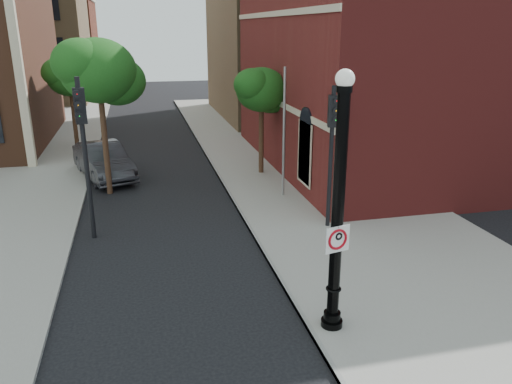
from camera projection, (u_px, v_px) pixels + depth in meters
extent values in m
plane|color=black|center=(224.00, 341.00, 11.53)|extent=(120.00, 120.00, 0.00)
cube|color=gray|center=(319.00, 190.00, 22.07)|extent=(8.00, 60.00, 0.12)
cube|color=gray|center=(231.00, 196.00, 21.19)|extent=(0.10, 60.00, 0.14)
cube|color=maroon|center=(477.00, 45.00, 26.10)|extent=(22.00, 16.00, 12.00)
cube|color=black|center=(305.00, 154.00, 20.31)|extent=(0.08, 1.40, 2.40)
cube|color=beige|center=(273.00, 100.00, 24.46)|extent=(0.06, 16.00, 0.25)
cube|color=beige|center=(274.00, 14.00, 23.21)|extent=(0.06, 16.00, 0.25)
cube|color=beige|center=(13.00, 25.00, 23.50)|extent=(0.40, 0.40, 14.00)
cube|color=olive|center=(20.00, 38.00, 47.66)|extent=(12.00, 12.00, 12.00)
cube|color=maroon|center=(45.00, 44.00, 60.90)|extent=(12.00, 12.00, 10.00)
cube|color=olive|center=(353.00, 26.00, 40.57)|extent=(22.00, 14.00, 14.00)
cylinder|color=black|center=(332.00, 325.00, 11.90)|extent=(0.52, 0.52, 0.28)
cylinder|color=black|center=(332.00, 316.00, 11.83)|extent=(0.41, 0.41, 0.23)
cylinder|color=black|center=(338.00, 215.00, 11.02)|extent=(0.28, 0.28, 5.34)
torus|color=black|center=(333.00, 289.00, 11.60)|extent=(0.37, 0.37, 0.06)
cylinder|color=black|center=(344.00, 89.00, 10.16)|extent=(0.33, 0.33, 0.14)
sphere|color=silver|center=(345.00, 79.00, 10.10)|extent=(0.41, 0.41, 0.41)
cube|color=white|center=(338.00, 239.00, 11.04)|extent=(0.61, 0.15, 0.62)
cube|color=black|center=(338.00, 227.00, 10.95)|extent=(0.61, 0.14, 0.05)
cube|color=black|center=(337.00, 251.00, 11.12)|extent=(0.61, 0.14, 0.05)
cube|color=black|center=(327.00, 242.00, 10.92)|extent=(0.05, 0.02, 0.62)
cube|color=black|center=(348.00, 237.00, 11.15)|extent=(0.05, 0.02, 0.62)
torus|color=#A90612|center=(338.00, 239.00, 11.04)|extent=(0.50, 0.17, 0.50)
cube|color=#A90612|center=(338.00, 239.00, 11.04)|extent=(0.34, 0.08, 0.35)
cube|color=black|center=(335.00, 240.00, 11.01)|extent=(0.06, 0.02, 0.29)
torus|color=black|center=(339.00, 236.00, 11.02)|extent=(0.20, 0.10, 0.19)
cylinder|color=black|center=(338.00, 228.00, 10.95)|extent=(0.03, 0.03, 0.03)
imported|color=#302F35|center=(104.00, 161.00, 23.80)|extent=(3.28, 5.39, 1.68)
cylinder|color=black|center=(86.00, 161.00, 16.35)|extent=(0.16, 0.16, 5.44)
cube|color=black|center=(80.00, 106.00, 15.78)|extent=(0.40, 0.38, 1.13)
sphere|color=#E50505|center=(77.00, 94.00, 15.49)|extent=(0.20, 0.20, 0.20)
sphere|color=#FF8C00|center=(78.00, 105.00, 15.59)|extent=(0.20, 0.20, 0.20)
sphere|color=#00E519|center=(79.00, 116.00, 15.70)|extent=(0.20, 0.20, 0.20)
cylinder|color=black|center=(331.00, 160.00, 17.19)|extent=(0.15, 0.15, 5.08)
cube|color=black|center=(333.00, 111.00, 16.66)|extent=(0.38, 0.36, 1.06)
sphere|color=#E50505|center=(336.00, 101.00, 16.40)|extent=(0.19, 0.19, 0.19)
sphere|color=#FF8C00|center=(336.00, 110.00, 16.50)|extent=(0.19, 0.19, 0.19)
sphere|color=#00E519|center=(336.00, 120.00, 16.60)|extent=(0.19, 0.19, 0.19)
cylinder|color=#999999|center=(284.00, 135.00, 20.42)|extent=(0.11, 0.11, 5.43)
cylinder|color=#382016|center=(105.00, 138.00, 21.03)|extent=(0.24, 0.24, 4.88)
ellipsoid|color=#174813|center=(98.00, 71.00, 20.16)|extent=(3.07, 3.07, 2.61)
ellipsoid|color=#174813|center=(117.00, 81.00, 20.98)|extent=(2.37, 2.37, 2.01)
ellipsoid|color=#174813|center=(80.00, 63.00, 19.52)|extent=(2.23, 2.23, 1.90)
cylinder|color=#382016|center=(74.00, 118.00, 28.56)|extent=(0.24, 0.24, 3.98)
ellipsoid|color=#174813|center=(70.00, 77.00, 27.85)|extent=(2.50, 2.50, 2.13)
ellipsoid|color=#174813|center=(82.00, 83.00, 28.52)|extent=(1.94, 1.94, 1.65)
ellipsoid|color=#174813|center=(58.00, 72.00, 27.33)|extent=(1.82, 1.82, 1.55)
cylinder|color=#382016|center=(261.00, 136.00, 24.00)|extent=(0.24, 0.24, 3.85)
ellipsoid|color=#174813|center=(261.00, 90.00, 23.31)|extent=(2.42, 2.42, 2.06)
ellipsoid|color=#174813|center=(270.00, 96.00, 23.96)|extent=(1.87, 1.87, 1.59)
ellipsoid|color=#174813|center=(253.00, 85.00, 22.81)|extent=(1.76, 1.76, 1.50)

